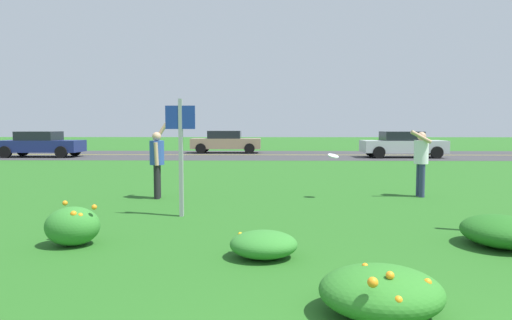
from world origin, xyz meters
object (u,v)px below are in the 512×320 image
object	(u,v)px
person_catcher_white_shirt	(421,158)
car_tan_center_left	(226,142)
person_thrower_blue_shirt	(157,159)
car_silver_center_right	(402,144)
car_navy_leftmost	(41,144)
sign_post_near_path	(181,145)
frisbee_white	(333,156)

from	to	relation	value
person_catcher_white_shirt	car_tan_center_left	distance (m)	19.45
person_thrower_blue_shirt	person_catcher_white_shirt	bearing A→B (deg)	3.52
person_thrower_blue_shirt	car_silver_center_right	xyz separation A→B (m)	(10.26, 14.61, -0.22)
car_navy_leftmost	car_tan_center_left	distance (m)	10.98
car_navy_leftmost	car_tan_center_left	xyz separation A→B (m)	(10.16, 4.16, 0.00)
car_navy_leftmost	person_catcher_white_shirt	bearing A→B (deg)	-40.71
car_tan_center_left	car_navy_leftmost	bearing A→B (deg)	-157.74
person_thrower_blue_shirt	car_silver_center_right	distance (m)	17.85
sign_post_near_path	person_thrower_blue_shirt	distance (m)	2.40
frisbee_white	car_navy_leftmost	distance (m)	20.41
person_catcher_white_shirt	frisbee_white	world-z (taller)	person_catcher_white_shirt
person_thrower_blue_shirt	frisbee_white	size ratio (longest dim) A/B	6.73
person_thrower_blue_shirt	car_tan_center_left	xyz separation A→B (m)	(0.02, 18.77, -0.22)
car_navy_leftmost	car_tan_center_left	size ratio (longest dim) A/B	1.00
person_catcher_white_shirt	car_tan_center_left	world-z (taller)	person_catcher_white_shirt
sign_post_near_path	person_catcher_white_shirt	world-z (taller)	sign_post_near_path
person_catcher_white_shirt	frisbee_white	distance (m)	2.21
person_thrower_blue_shirt	person_catcher_white_shirt	world-z (taller)	person_thrower_blue_shirt
sign_post_near_path	person_thrower_blue_shirt	world-z (taller)	sign_post_near_path
car_silver_center_right	person_thrower_blue_shirt	bearing A→B (deg)	-125.07
car_tan_center_left	car_silver_center_right	bearing A→B (deg)	-22.12
frisbee_white	car_tan_center_left	size ratio (longest dim) A/B	0.06
car_navy_leftmost	car_tan_center_left	bearing A→B (deg)	22.26
car_silver_center_right	sign_post_near_path	bearing A→B (deg)	-118.98
sign_post_near_path	car_navy_leftmost	world-z (taller)	sign_post_near_path
person_thrower_blue_shirt	frisbee_white	distance (m)	4.20
sign_post_near_path	car_navy_leftmost	size ratio (longest dim) A/B	0.50
car_tan_center_left	sign_post_near_path	bearing A→B (deg)	-87.40
frisbee_white	person_catcher_white_shirt	bearing A→B (deg)	7.90
frisbee_white	car_navy_leftmost	world-z (taller)	car_navy_leftmost
person_thrower_blue_shirt	car_silver_center_right	size ratio (longest dim) A/B	0.40
sign_post_near_path	person_thrower_blue_shirt	xyz separation A→B (m)	(-0.97, 2.15, -0.41)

